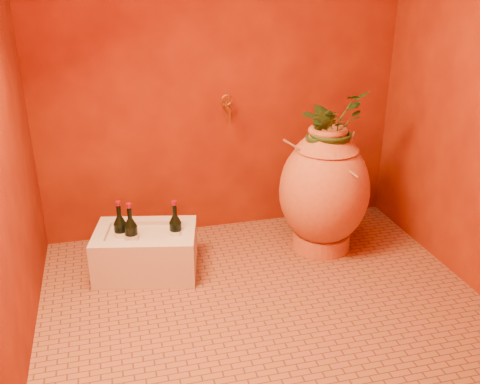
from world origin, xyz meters
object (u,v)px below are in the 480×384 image
object	(u,v)px
amphora	(324,190)
wine_bottle_a	(132,236)
wine_bottle_c	(121,233)
stone_basin	(146,252)
wine_bottle_b	(176,232)
wall_tap	(227,107)

from	to	relation	value
amphora	wine_bottle_a	size ratio (longest dim) A/B	2.52
amphora	wine_bottle_c	xyz separation A→B (m)	(-1.32, -0.01, -0.15)
stone_basin	wine_bottle_c	size ratio (longest dim) A/B	2.08
stone_basin	wine_bottle_a	xyz separation A→B (m)	(-0.08, -0.04, 0.14)
amphora	wine_bottle_b	world-z (taller)	amphora
wine_bottle_a	wine_bottle_c	world-z (taller)	wine_bottle_a
wine_bottle_c	wine_bottle_b	bearing A→B (deg)	-10.34
stone_basin	wine_bottle_a	distance (m)	0.17
stone_basin	wine_bottle_c	xyz separation A→B (m)	(-0.14, 0.02, 0.14)
wine_bottle_a	wine_bottle_c	distance (m)	0.08
wine_bottle_b	wine_bottle_c	xyz separation A→B (m)	(-0.33, 0.06, 0.00)
wine_bottle_a	wall_tap	world-z (taller)	wall_tap
stone_basin	wine_bottle_b	distance (m)	0.23
wine_bottle_a	stone_basin	bearing A→B (deg)	25.12
wine_bottle_a	amphora	bearing A→B (deg)	3.04
wine_bottle_c	wall_tap	world-z (taller)	wall_tap
wine_bottle_b	wine_bottle_c	bearing A→B (deg)	169.66
amphora	wall_tap	xyz separation A→B (m)	(-0.55, 0.41, 0.49)
wall_tap	wine_bottle_c	bearing A→B (deg)	-151.62
wine_bottle_c	stone_basin	bearing A→B (deg)	-8.73
amphora	wine_bottle_c	size ratio (longest dim) A/B	2.56
wine_bottle_c	amphora	bearing A→B (deg)	0.30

